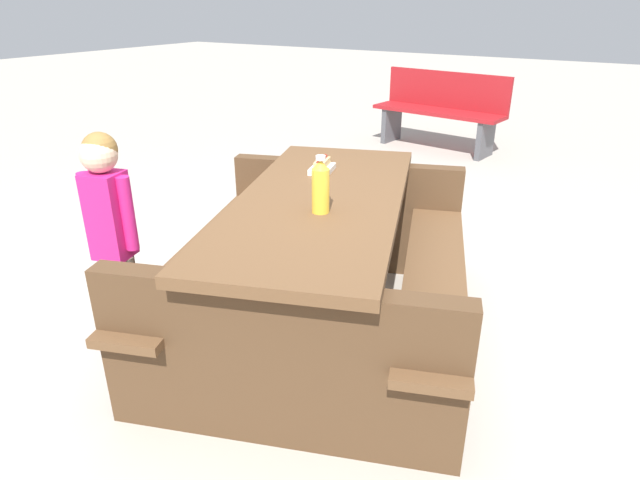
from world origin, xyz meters
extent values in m
plane|color=#ADA599|center=(0.00, 0.00, 0.00)|extent=(30.00, 30.00, 0.00)
cube|color=brown|center=(0.00, 0.00, 0.72)|extent=(1.95, 1.32, 0.05)
cube|color=brown|center=(-0.19, 0.53, 0.43)|extent=(1.79, 0.87, 0.04)
cube|color=brown|center=(0.19, -0.53, 0.43)|extent=(1.79, 0.87, 0.04)
cube|color=#4D3520|center=(0.73, 0.26, 0.35)|extent=(0.57, 1.35, 0.70)
cube|color=#4D3520|center=(-0.73, -0.26, 0.35)|extent=(0.57, 1.35, 0.70)
cylinder|color=yellow|center=(-0.17, -0.11, 0.85)|extent=(0.08, 0.08, 0.19)
cone|color=yellow|center=(-0.17, -0.11, 0.96)|extent=(0.07, 0.07, 0.04)
cylinder|color=silver|center=(-0.17, -0.11, 0.99)|extent=(0.04, 0.04, 0.02)
cube|color=white|center=(0.35, 0.20, 0.77)|extent=(0.20, 0.16, 0.03)
cube|color=#D8B272|center=(0.35, 0.20, 0.80)|extent=(0.16, 0.10, 0.04)
cylinder|color=maroon|center=(0.35, 0.20, 0.82)|extent=(0.14, 0.07, 0.03)
ellipsoid|color=maroon|center=(0.35, 0.20, 0.83)|extent=(0.07, 0.04, 0.01)
cylinder|color=brown|center=(-0.58, 0.72, 0.24)|extent=(0.08, 0.08, 0.49)
cylinder|color=brown|center=(-0.61, 0.83, 0.24)|extent=(0.08, 0.08, 0.49)
cube|color=#D11E72|center=(-0.59, 0.78, 0.69)|extent=(0.19, 0.20, 0.41)
cylinder|color=#D11E72|center=(-0.56, 0.68, 0.71)|extent=(0.06, 0.06, 0.35)
cylinder|color=#D11E72|center=(-0.62, 0.88, 0.71)|extent=(0.06, 0.06, 0.35)
sphere|color=beige|center=(-0.59, 0.78, 0.98)|extent=(0.16, 0.16, 0.16)
sphere|color=olive|center=(-0.58, 0.78, 1.00)|extent=(0.15, 0.15, 0.15)
cube|color=maroon|center=(3.91, 0.84, 0.43)|extent=(0.60, 1.54, 0.04)
cube|color=maroon|center=(4.09, 0.81, 0.65)|extent=(0.25, 1.49, 0.40)
cube|color=#4C4C51|center=(3.99, 1.43, 0.21)|extent=(0.36, 0.11, 0.41)
cube|color=#4C4C51|center=(3.83, 0.24, 0.21)|extent=(0.36, 0.11, 0.41)
camera|label=1|loc=(-2.05, -1.26, 1.61)|focal=30.36mm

